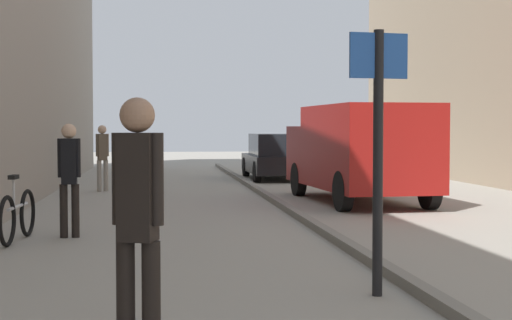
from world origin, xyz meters
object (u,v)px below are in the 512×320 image
at_px(delivery_van, 359,150).
at_px(street_sign_post, 378,139).
at_px(pedestrian_mid_block, 138,212).
at_px(bicycle_leaning, 18,215).
at_px(pedestrian_main_foreground, 69,172).
at_px(pedestrian_far_crossing, 102,153).
at_px(parked_car, 276,157).

height_order(delivery_van, street_sign_post, street_sign_post).
relative_size(pedestrian_mid_block, street_sign_post, 0.72).
relative_size(pedestrian_mid_block, bicycle_leaning, 1.05).
relative_size(pedestrian_main_foreground, pedestrian_far_crossing, 1.00).
bearing_deg(pedestrian_far_crossing, street_sign_post, -91.95).
xyz_separation_m(street_sign_post, bicycle_leaning, (-4.14, 4.19, -1.16)).
relative_size(pedestrian_mid_block, delivery_van, 0.35).
relative_size(delivery_van, bicycle_leaning, 3.00).
bearing_deg(bicycle_leaning, street_sign_post, -39.44).
relative_size(pedestrian_far_crossing, parked_car, 0.41).
relative_size(pedestrian_main_foreground, street_sign_post, 0.66).
bearing_deg(bicycle_leaning, pedestrian_mid_block, -67.28).
relative_size(delivery_van, parked_car, 1.26).
relative_size(pedestrian_far_crossing, street_sign_post, 0.66).
xyz_separation_m(pedestrian_mid_block, delivery_van, (4.56, 11.36, 0.09)).
bearing_deg(delivery_van, pedestrian_far_crossing, 143.95).
bearing_deg(parked_car, bicycle_leaning, -114.05).
bearing_deg(street_sign_post, pedestrian_far_crossing, -82.60).
distance_m(pedestrian_mid_block, pedestrian_far_crossing, 15.11).
relative_size(pedestrian_mid_block, parked_car, 0.44).
distance_m(delivery_van, street_sign_post, 9.65).
distance_m(pedestrian_mid_block, bicycle_leaning, 6.50).
height_order(pedestrian_mid_block, street_sign_post, street_sign_post).
bearing_deg(parked_car, pedestrian_main_foreground, -111.93).
xyz_separation_m(parked_car, bicycle_leaning, (-5.82, -13.13, -0.33)).
height_order(pedestrian_far_crossing, delivery_van, delivery_van).
bearing_deg(pedestrian_mid_block, delivery_van, 87.39).
bearing_deg(pedestrian_main_foreground, street_sign_post, -53.60).
distance_m(pedestrian_mid_block, parked_car, 19.72).
distance_m(pedestrian_main_foreground, parked_car, 13.80).
bearing_deg(bicycle_leaning, pedestrian_main_foreground, 30.52).
distance_m(pedestrian_main_foreground, pedestrian_mid_block, 6.61).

